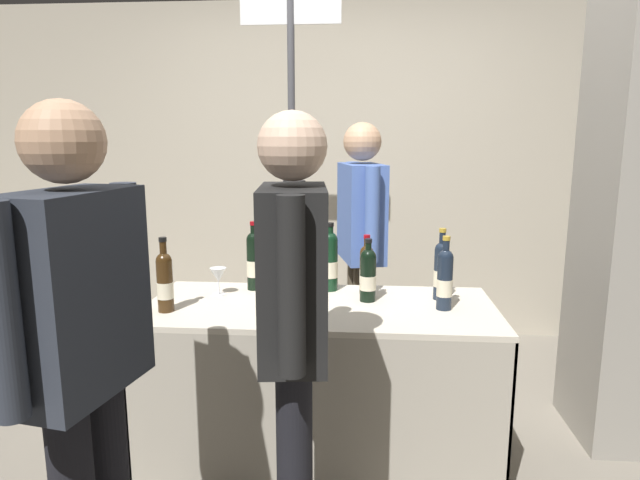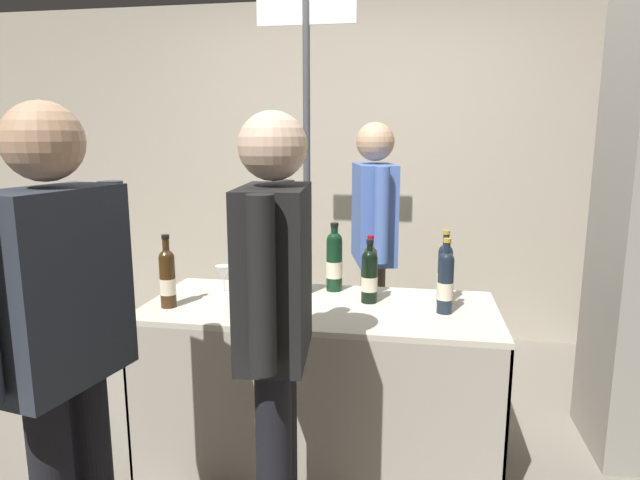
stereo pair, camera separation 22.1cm
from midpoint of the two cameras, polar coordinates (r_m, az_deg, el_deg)
ground_plane at (r=2.83m, az=-2.40°, el=-21.60°), size 12.00×12.00×0.00m
back_partition at (r=4.22m, az=0.46°, el=7.02°), size 7.00×0.12×2.48m
tasting_table at (r=2.59m, az=-2.49°, el=-11.79°), size 1.58×0.70×0.76m
featured_wine_bottle at (r=2.45m, az=10.34°, el=-3.97°), size 0.07×0.07×0.33m
display_bottle_0 at (r=2.51m, az=-18.28°, el=-4.07°), size 0.07×0.07×0.33m
display_bottle_1 at (r=2.71m, az=-1.31°, el=-2.13°), size 0.08×0.08×0.34m
display_bottle_2 at (r=2.65m, az=2.48°, el=-3.00°), size 0.07×0.07×0.29m
display_bottle_3 at (r=2.60m, az=10.11°, el=-3.07°), size 0.07×0.07×0.34m
display_bottle_4 at (r=2.53m, az=2.53°, el=-3.60°), size 0.08×0.08×0.29m
display_bottle_5 at (r=2.76m, az=-9.18°, el=-2.10°), size 0.07×0.07×0.34m
wine_glass_near_vendor at (r=2.70m, az=-12.85°, el=-3.66°), size 0.08×0.08×0.13m
flower_vase at (r=2.66m, az=-4.60°, el=-2.67°), size 0.09×0.09×0.42m
vendor_presenter at (r=3.22m, az=2.34°, el=0.68°), size 0.30×0.57×1.59m
taster_foreground_right at (r=1.82m, az=-6.25°, el=-7.49°), size 0.25×0.56×1.60m
taster_foreground_left at (r=1.74m, az=-27.14°, el=-9.06°), size 0.28×0.57×1.61m
booth_signpost at (r=3.37m, az=-4.85°, el=9.74°), size 0.59×0.04×2.36m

